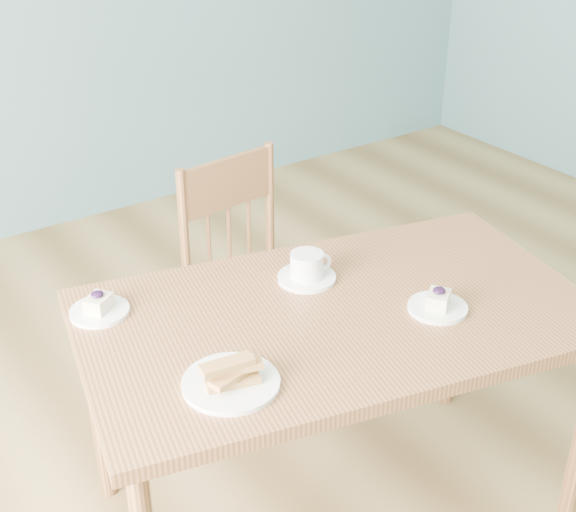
{
  "coord_description": "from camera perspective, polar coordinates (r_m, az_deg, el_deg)",
  "views": [
    {
      "loc": [
        -1.19,
        -1.09,
        1.76
      ],
      "look_at": [
        -0.25,
        0.29,
        0.85
      ],
      "focal_mm": 50.0,
      "sensor_mm": 36.0,
      "label": 1
    }
  ],
  "objects": [
    {
      "name": "room",
      "position": [
        1.67,
        12.94,
        13.52
      ],
      "size": [
        5.01,
        5.01,
        2.71
      ],
      "color": "#A17E4B",
      "rests_on": "ground"
    },
    {
      "name": "dining_table",
      "position": [
        2.05,
        3.43,
        -5.5
      ],
      "size": [
        1.4,
        0.99,
        0.68
      ],
      "rotation": [
        0.0,
        0.0,
        -0.22
      ],
      "color": "#A1633D",
      "rests_on": "ground"
    },
    {
      "name": "dining_chair",
      "position": [
        2.62,
        -2.43,
        -2.06
      ],
      "size": [
        0.42,
        0.41,
        0.84
      ],
      "rotation": [
        0.0,
        0.0,
        0.11
      ],
      "color": "#A1633D",
      "rests_on": "ground"
    },
    {
      "name": "cheesecake_plate_near",
      "position": [
        2.04,
        10.61,
        -3.38
      ],
      "size": [
        0.15,
        0.15,
        0.06
      ],
      "rotation": [
        0.0,
        0.0,
        0.61
      ],
      "color": "white",
      "rests_on": "dining_table"
    },
    {
      "name": "cheesecake_plate_far",
      "position": [
        2.05,
        -13.29,
        -3.61
      ],
      "size": [
        0.15,
        0.15,
        0.06
      ],
      "rotation": [
        0.0,
        0.0,
        0.61
      ],
      "color": "white",
      "rests_on": "dining_table"
    },
    {
      "name": "coffee_cup",
      "position": [
        2.13,
        1.38,
        -0.9
      ],
      "size": [
        0.16,
        0.16,
        0.08
      ],
      "rotation": [
        0.0,
        0.0,
        -0.27
      ],
      "color": "white",
      "rests_on": "dining_table"
    },
    {
      "name": "biscotti_plate",
      "position": [
        1.76,
        -4.1,
        -8.6
      ],
      "size": [
        0.22,
        0.22,
        0.07
      ],
      "rotation": [
        0.0,
        0.0,
        -0.19
      ],
      "color": "white",
      "rests_on": "dining_table"
    }
  ]
}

